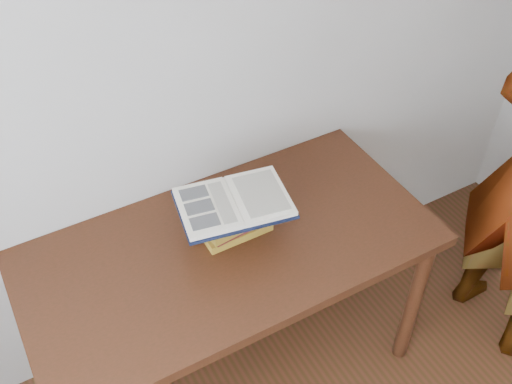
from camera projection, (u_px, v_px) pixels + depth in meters
desk at (230, 263)px, 2.18m from camera, size 1.47×0.74×0.79m
book_stack at (234, 214)px, 2.13m from camera, size 0.27×0.20×0.15m
open_book at (234, 203)px, 2.04m from camera, size 0.42×0.33×0.03m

